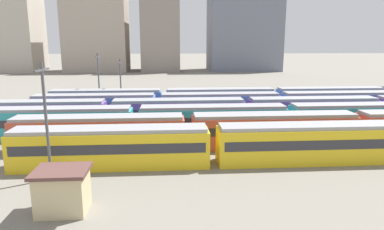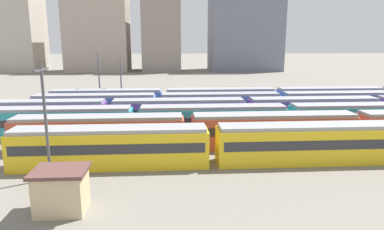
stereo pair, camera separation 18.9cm
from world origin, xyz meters
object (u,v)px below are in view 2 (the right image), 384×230
(train_track_4, at_px, (220,105))
(signal_hut, at_px, (61,190))
(train_track_3, at_px, (377,110))
(catenary_pole_1, at_px, (99,78))
(catenary_pole_3, at_px, (121,81))
(train_track_2, at_px, (288,119))
(train_track_5, at_px, (330,98))
(catenary_pole_2, at_px, (45,116))

(train_track_4, bearing_deg, signal_hut, -117.32)
(train_track_3, bearing_deg, catenary_pole_1, 162.10)
(catenary_pole_1, distance_m, catenary_pole_3, 3.76)
(train_track_2, height_order, train_track_5, same)
(train_track_3, xyz_separation_m, catenary_pole_3, (-37.80, 13.16, 2.90))
(train_track_2, bearing_deg, train_track_4, 123.93)
(train_track_4, distance_m, catenary_pole_1, 21.62)
(train_track_5, distance_m, catenary_pole_2, 47.47)
(train_track_5, bearing_deg, train_track_3, -78.56)
(catenary_pole_1, distance_m, catenary_pole_2, 31.79)
(train_track_4, relative_size, catenary_pole_1, 5.86)
(catenary_pole_1, bearing_deg, signal_hut, -83.15)
(catenary_pole_1, relative_size, catenary_pole_3, 1.11)
(train_track_2, relative_size, train_track_3, 0.66)
(train_track_3, relative_size, catenary_pole_3, 13.15)
(train_track_3, relative_size, train_track_4, 2.02)
(train_track_3, height_order, catenary_pole_3, catenary_pole_3)
(train_track_4, bearing_deg, catenary_pole_3, 153.55)
(train_track_5, bearing_deg, train_track_4, -165.21)
(train_track_3, bearing_deg, train_track_4, 166.59)
(train_track_5, relative_size, catenary_pole_2, 9.55)
(train_track_4, height_order, catenary_pole_2, catenary_pole_2)
(train_track_2, xyz_separation_m, catenary_pole_2, (-24.92, -13.13, 3.54))
(catenary_pole_3, bearing_deg, train_track_5, -4.41)
(train_track_4, bearing_deg, train_track_5, 14.79)
(train_track_3, height_order, signal_hut, train_track_3)
(catenary_pole_3, bearing_deg, catenary_pole_2, -93.50)
(catenary_pole_3, relative_size, signal_hut, 2.38)
(train_track_5, relative_size, signal_hut, 26.00)
(train_track_3, distance_m, train_track_4, 22.42)
(train_track_3, distance_m, signal_hut, 44.22)
(train_track_2, xyz_separation_m, train_track_5, (12.70, 15.60, 0.00))
(train_track_5, bearing_deg, catenary_pole_3, 175.59)
(catenary_pole_3, height_order, signal_hut, catenary_pole_3)
(catenary_pole_3, distance_m, signal_hut, 37.51)
(train_track_2, distance_m, train_track_4, 12.53)
(catenary_pole_2, bearing_deg, train_track_3, 24.77)
(train_track_4, bearing_deg, train_track_3, -13.41)
(train_track_4, distance_m, train_track_5, 20.38)
(train_track_4, bearing_deg, catenary_pole_2, -127.30)
(catenary_pole_2, height_order, catenary_pole_3, catenary_pole_2)
(catenary_pole_1, height_order, catenary_pole_2, catenary_pole_2)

